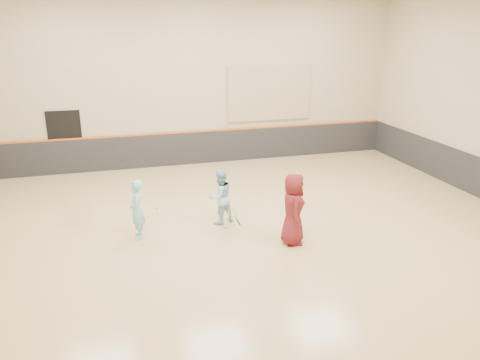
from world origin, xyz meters
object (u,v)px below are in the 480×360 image
object	(u,v)px
girl	(137,210)
spare_racket	(137,199)
instructor	(220,197)
young_man	(293,209)

from	to	relation	value
girl	spare_racket	bearing A→B (deg)	-179.79
spare_racket	instructor	bearing A→B (deg)	-47.05
instructor	young_man	size ratio (longest dim) A/B	0.85
instructor	spare_racket	distance (m)	2.99
spare_racket	young_man	bearing A→B (deg)	-47.96
young_man	spare_racket	bearing A→B (deg)	54.21
spare_racket	girl	bearing A→B (deg)	-93.19
instructor	girl	bearing A→B (deg)	-14.02
young_man	spare_racket	xyz separation A→B (m)	(-3.36, 3.73, -0.77)
girl	spare_racket	world-z (taller)	girl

